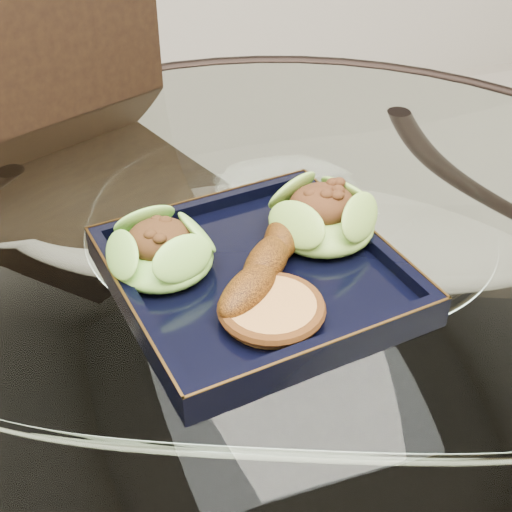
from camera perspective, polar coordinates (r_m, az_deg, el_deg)
name	(u,v)px	position (r m, az deg, el deg)	size (l,w,h in m)	color
dining_table	(285,356)	(0.89, 2.34, -8.02)	(1.13, 1.13, 0.77)	white
dining_chair	(104,267)	(1.10, -12.04, -0.86)	(0.58, 0.58, 1.02)	black
navy_plate	(256,280)	(0.72, 0.00, -1.91)	(0.27, 0.27, 0.02)	black
lettuce_wrap_left	(161,253)	(0.72, -7.60, 0.22)	(0.10, 0.10, 0.04)	#539D2D
lettuce_wrap_right	(322,219)	(0.76, 5.32, 2.97)	(0.11, 0.11, 0.04)	#5E922A
roasted_plantain	(267,261)	(0.70, 0.86, -0.41)	(0.18, 0.04, 0.03)	#6A370B
crumb_patty	(271,310)	(0.66, 1.25, -4.35)	(0.09, 0.09, 0.02)	#C77F42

